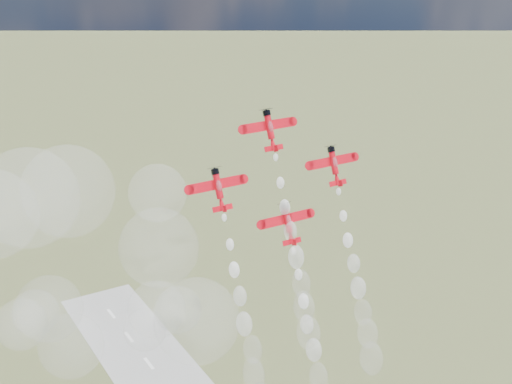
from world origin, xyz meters
The scene contains 8 objects.
plane_lead centered at (5.25, 15.84, 106.15)m, with size 13.48×6.22×9.16m.
plane_left centered at (-10.32, 11.72, 96.06)m, with size 13.48×6.22×9.16m.
plane_right centered at (20.81, 11.72, 96.06)m, with size 13.48×6.22×9.16m.
plane_slot centered at (5.25, 7.60, 85.97)m, with size 13.48×6.22×9.16m.
smoke_trail_lead centered at (5.19, 0.80, 69.78)m, with size 5.10×18.50×41.22m.
smoke_trail_left centered at (-10.12, -3.09, 59.35)m, with size 5.64×18.07×41.74m.
smoke_trail_right centered at (21.02, -3.15, 59.58)m, with size 5.10×18.47×41.20m.
drifted_smoke_cloud centered at (-34.33, 25.78, 79.90)m, with size 60.22×41.46×54.93m.
Camera 1 is at (-76.47, -117.57, 151.72)m, focal length 50.00 mm.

